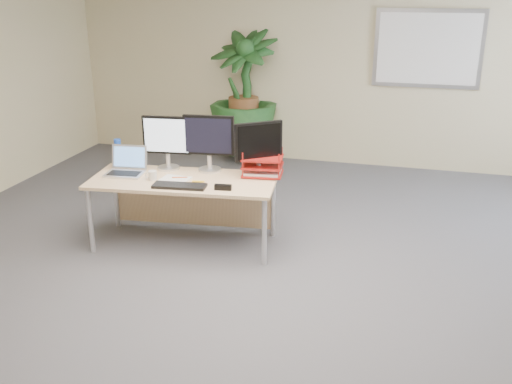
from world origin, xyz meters
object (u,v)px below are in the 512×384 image
(desk, at_px, (186,189))
(floor_plant, at_px, (244,107))
(monitor_right, at_px, (209,140))
(laptop, at_px, (127,167))
(monitor_left, at_px, (167,139))

(desk, bearing_deg, floor_plant, 94.62)
(desk, height_order, monitor_right, monitor_right)
(floor_plant, height_order, monitor_right, floor_plant)
(floor_plant, bearing_deg, laptop, -97.58)
(monitor_left, relative_size, monitor_right, 0.96)
(monitor_right, distance_m, laptop, 0.81)
(floor_plant, distance_m, monitor_left, 2.44)
(desk, relative_size, monitor_right, 3.29)
(floor_plant, height_order, monitor_left, floor_plant)
(laptop, bearing_deg, floor_plant, 82.42)
(monitor_left, distance_m, monitor_right, 0.40)
(desk, distance_m, floor_plant, 2.60)
(floor_plant, relative_size, laptop, 4.04)
(desk, distance_m, monitor_left, 0.51)
(monitor_right, height_order, laptop, monitor_right)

